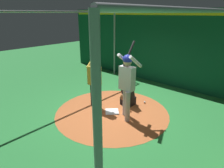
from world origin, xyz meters
TOP-DOWN VIEW (x-y plane):
  - ground_plane at (0.00, 0.00)m, footprint 27.54×27.54m
  - dirt_circle at (0.00, 0.00)m, footprint 3.57×3.57m
  - home_plate at (0.00, 0.00)m, footprint 0.59×0.59m
  - batter at (-0.02, 0.56)m, footprint 0.68×0.49m
  - catcher at (-0.72, 0.06)m, footprint 0.58×0.40m
  - visitor at (0.08, -0.69)m, footprint 0.54×0.52m
  - back_wall at (-3.55, 0.00)m, footprint 0.23×11.54m
  - cage_frame at (0.00, 0.00)m, footprint 6.36×5.41m
  - baseball_0 at (-1.23, 0.43)m, footprint 0.07×0.07m
  - baseball_1 at (-0.41, -0.95)m, footprint 0.07×0.07m

SIDE VIEW (x-z plane):
  - ground_plane at x=0.00m, z-range 0.00..0.00m
  - dirt_circle at x=0.00m, z-range 0.00..0.01m
  - home_plate at x=0.00m, z-range 0.01..0.02m
  - baseball_0 at x=-1.23m, z-range 0.01..0.08m
  - baseball_1 at x=-0.41m, z-range 0.01..0.08m
  - catcher at x=-0.72m, z-range -0.10..0.82m
  - visitor at x=0.08m, z-range -0.06..1.92m
  - batter at x=-0.02m, z-range 0.07..2.31m
  - back_wall at x=-3.55m, z-range 0.01..3.16m
  - cage_frame at x=0.00m, z-range 0.65..3.70m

